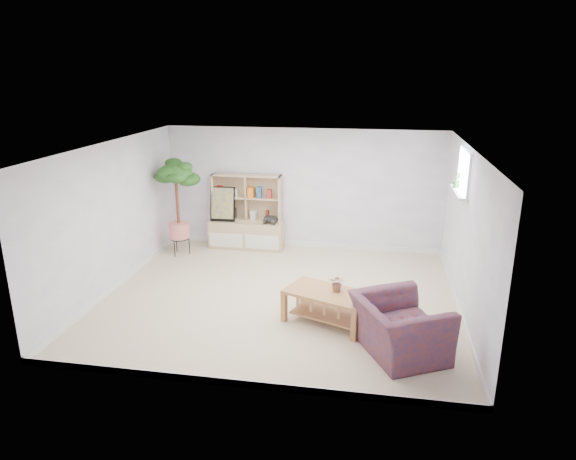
% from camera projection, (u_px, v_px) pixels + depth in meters
% --- Properties ---
extents(floor, '(5.50, 5.00, 0.01)m').
position_uv_depth(floor, '(280.00, 297.00, 8.20)').
color(floor, '#B9AE9A').
rests_on(floor, ground).
extents(ceiling, '(5.50, 5.00, 0.01)m').
position_uv_depth(ceiling, '(279.00, 146.00, 7.48)').
color(ceiling, white).
rests_on(ceiling, walls).
extents(walls, '(5.51, 5.01, 2.40)m').
position_uv_depth(walls, '(280.00, 225.00, 7.84)').
color(walls, silver).
rests_on(walls, floor).
extents(baseboard, '(5.50, 5.00, 0.10)m').
position_uv_depth(baseboard, '(280.00, 294.00, 8.18)').
color(baseboard, white).
rests_on(baseboard, floor).
extents(window, '(0.10, 0.98, 0.68)m').
position_uv_depth(window, '(465.00, 172.00, 7.72)').
color(window, white).
rests_on(window, walls).
extents(window_sill, '(0.14, 1.00, 0.04)m').
position_uv_depth(window_sill, '(459.00, 192.00, 7.82)').
color(window_sill, white).
rests_on(window_sill, walls).
extents(storage_unit, '(1.49, 0.50, 1.49)m').
position_uv_depth(storage_unit, '(246.00, 212.00, 10.27)').
color(storage_unit, tan).
rests_on(storage_unit, floor).
extents(poster, '(0.51, 0.14, 0.70)m').
position_uv_depth(poster, '(223.00, 204.00, 10.23)').
color(poster, '#D9C00F').
rests_on(poster, storage_unit).
extents(toy_truck, '(0.34, 0.26, 0.17)m').
position_uv_depth(toy_truck, '(270.00, 219.00, 10.12)').
color(toy_truck, black).
rests_on(toy_truck, storage_unit).
extents(coffee_table, '(1.32, 1.02, 0.48)m').
position_uv_depth(coffee_table, '(327.00, 307.00, 7.29)').
color(coffee_table, '#A47234').
rests_on(coffee_table, floor).
extents(table_plant, '(0.24, 0.21, 0.24)m').
position_uv_depth(table_plant, '(338.00, 283.00, 7.21)').
color(table_plant, '#327A36').
rests_on(table_plant, coffee_table).
extents(floor_tree, '(0.84, 0.84, 1.87)m').
position_uv_depth(floor_tree, '(178.00, 208.00, 9.81)').
color(floor_tree, '#10470E').
rests_on(floor_tree, floor).
extents(armchair, '(1.38, 1.45, 0.83)m').
position_uv_depth(armchair, '(400.00, 324.00, 6.44)').
color(armchair, navy).
rests_on(armchair, floor).
extents(sill_plant, '(0.14, 0.11, 0.25)m').
position_uv_depth(sill_plant, '(457.00, 180.00, 8.01)').
color(sill_plant, '#10470E').
rests_on(sill_plant, window_sill).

